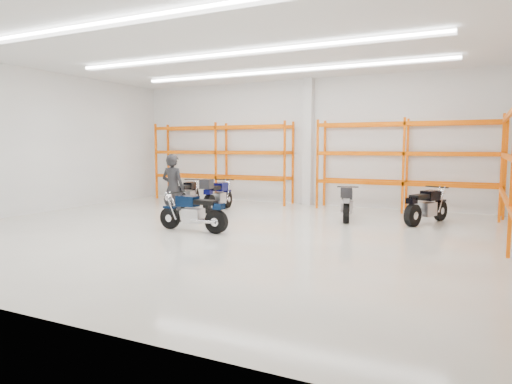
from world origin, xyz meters
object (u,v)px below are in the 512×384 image
at_px(motorcycle_back_d, 425,207).
at_px(structural_column, 308,142).
at_px(motorcycle_back_c, 347,204).
at_px(standing_man, 173,188).
at_px(motorcycle_back_b, 216,195).
at_px(motorcycle_main, 195,213).
at_px(motorcycle_back_a, 188,194).

xyz_separation_m(motorcycle_back_d, structural_column, (-4.26, 2.48, 1.78)).
distance_m(motorcycle_back_c, motorcycle_back_d, 2.10).
bearing_deg(standing_man, motorcycle_back_d, -158.66).
bearing_deg(structural_column, motorcycle_back_c, -52.33).
bearing_deg(motorcycle_back_b, standing_man, -90.96).
height_order(motorcycle_main, motorcycle_back_b, motorcycle_back_b).
distance_m(motorcycle_main, standing_man, 1.75).
bearing_deg(structural_column, standing_man, -112.26).
xyz_separation_m(motorcycle_back_b, standing_man, (-0.04, -2.27, 0.42)).
distance_m(motorcycle_back_b, standing_man, 2.31).
distance_m(motorcycle_back_a, motorcycle_back_b, 1.68).
distance_m(standing_man, structural_column, 5.75).
bearing_deg(motorcycle_back_c, motorcycle_back_a, 174.60).
xyz_separation_m(motorcycle_back_a, motorcycle_back_b, (1.56, -0.63, 0.09)).
relative_size(motorcycle_back_a, structural_column, 0.41).
bearing_deg(motorcycle_back_c, structural_column, 127.67).
xyz_separation_m(motorcycle_main, structural_column, (0.74, 6.14, 1.80)).
relative_size(motorcycle_main, motorcycle_back_b, 0.92).
bearing_deg(motorcycle_back_d, motorcycle_back_b, -176.10).
height_order(motorcycle_main, motorcycle_back_c, motorcycle_back_c).
relative_size(motorcycle_back_a, standing_man, 0.99).
bearing_deg(motorcycle_back_b, motorcycle_back_c, 1.10).
height_order(motorcycle_back_a, standing_man, standing_man).
xyz_separation_m(motorcycle_back_b, motorcycle_back_d, (6.34, 0.43, -0.06)).
relative_size(standing_man, structural_column, 0.42).
xyz_separation_m(motorcycle_back_b, motorcycle_back_c, (4.27, 0.08, -0.04)).
distance_m(motorcycle_back_c, standing_man, 4.93).
relative_size(motorcycle_main, structural_column, 0.44).
relative_size(motorcycle_back_b, motorcycle_back_c, 1.10).
height_order(motorcycle_back_d, standing_man, standing_man).
distance_m(motorcycle_back_a, structural_column, 4.66).
distance_m(motorcycle_main, motorcycle_back_d, 6.20).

